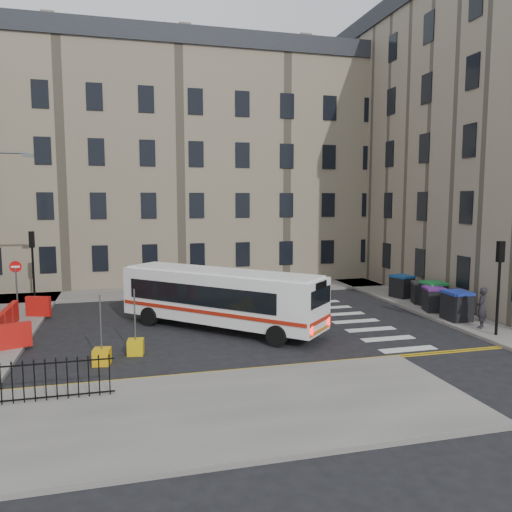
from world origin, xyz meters
name	(u,v)px	position (x,y,z in m)	size (l,w,h in m)	color
ground	(271,321)	(0.00, 0.00, 0.00)	(120.00, 120.00, 0.00)	black
pavement_north	(143,293)	(-6.00, 8.60, 0.07)	(36.00, 3.20, 0.15)	slate
pavement_east	(392,295)	(9.00, 4.00, 0.07)	(2.40, 26.00, 0.15)	slate
pavement_sw	(128,420)	(-7.00, -10.00, 0.07)	(20.00, 6.00, 0.15)	slate
terrace_north	(123,164)	(-7.00, 15.50, 8.62)	(38.30, 10.80, 17.20)	gray
traffic_light_east	(499,273)	(8.60, -5.50, 2.87)	(0.28, 0.22, 4.10)	black
traffic_light_nw	(33,256)	(-12.00, 6.50, 2.87)	(0.28, 0.22, 4.10)	black
no_entry_north	(16,276)	(-12.50, 4.50, 2.08)	(0.60, 0.08, 3.00)	#595B5E
roadworks_barriers	(15,320)	(-11.84, 0.50, 0.65)	(1.66, 6.26, 1.00)	red
bus	(220,296)	(-2.77, -1.04, 1.57)	(8.67, 8.57, 2.71)	white
wheelie_bin_a	(457,306)	(8.63, -2.74, 0.87)	(1.18, 1.34, 1.42)	black
wheelie_bin_b	(434,299)	(8.70, -0.79, 0.80)	(1.29, 1.39, 1.28)	black
wheelie_bin_c	(433,294)	(9.26, 0.13, 0.85)	(1.12, 1.28, 1.39)	black
wheelie_bin_d	(421,292)	(9.20, 1.21, 0.76)	(1.29, 1.37, 1.22)	black
wheelie_bin_e	(402,286)	(9.06, 3.01, 0.82)	(1.36, 1.46, 1.33)	black
pedestrian	(482,308)	(8.76, -4.32, 1.09)	(0.69, 0.45, 1.88)	black
bollard_yellow	(102,357)	(-7.88, -4.83, 0.30)	(0.60, 0.60, 0.60)	#E0A40C
bollard_chevron	(136,347)	(-6.66, -3.91, 0.30)	(0.60, 0.60, 0.60)	gold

